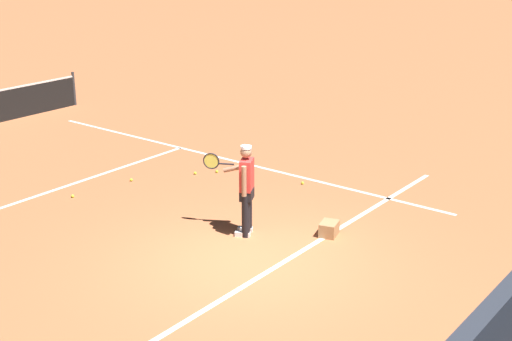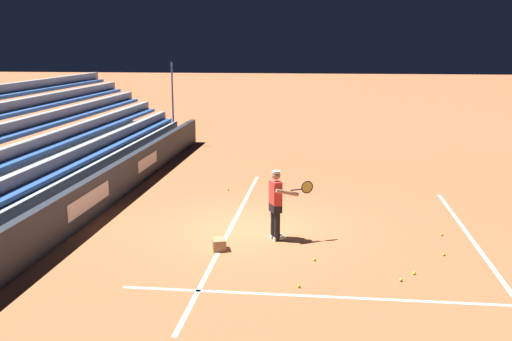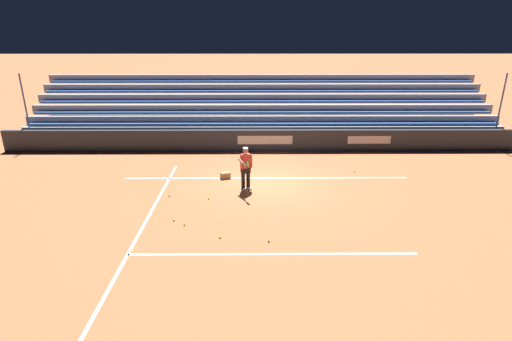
% 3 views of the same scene
% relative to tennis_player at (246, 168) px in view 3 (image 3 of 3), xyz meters
% --- Properties ---
extents(ground_plane, '(160.00, 160.00, 0.00)m').
position_rel_tennis_player_xyz_m(ground_plane, '(-0.84, -0.75, -0.89)').
color(ground_plane, '#B7663D').
extents(court_baseline_white, '(12.00, 0.10, 0.01)m').
position_rel_tennis_player_xyz_m(court_baseline_white, '(-0.84, -1.25, -0.89)').
color(court_baseline_white, white).
rests_on(court_baseline_white, ground).
extents(court_sideline_white, '(0.10, 12.00, 0.01)m').
position_rel_tennis_player_xyz_m(court_sideline_white, '(3.27, 3.25, -0.89)').
color(court_sideline_white, white).
rests_on(court_sideline_white, ground).
extents(court_service_line_white, '(8.22, 0.10, 0.01)m').
position_rel_tennis_player_xyz_m(court_service_line_white, '(-0.84, 4.75, -0.89)').
color(court_service_line_white, white).
rests_on(court_service_line_white, ground).
extents(back_wall_sponsor_board, '(26.62, 0.25, 1.10)m').
position_rel_tennis_player_xyz_m(back_wall_sponsor_board, '(-0.85, -5.20, -0.34)').
color(back_wall_sponsor_board, '#2D333D').
rests_on(back_wall_sponsor_board, ground).
extents(bleacher_stand, '(25.29, 4.00, 3.85)m').
position_rel_tennis_player_xyz_m(bleacher_stand, '(-0.84, -7.83, -0.10)').
color(bleacher_stand, '#9EA3A8').
rests_on(bleacher_stand, ground).
extents(tennis_player, '(0.56, 1.07, 1.71)m').
position_rel_tennis_player_xyz_m(tennis_player, '(0.00, 0.00, 0.00)').
color(tennis_player, black).
rests_on(tennis_player, ground).
extents(ball_box_cardboard, '(0.47, 0.40, 0.26)m').
position_rel_tennis_player_xyz_m(ball_box_cardboard, '(0.90, -1.26, -0.76)').
color(ball_box_cardboard, '#A87F51').
rests_on(ball_box_cardboard, ground).
extents(tennis_ball_stray_back, '(0.07, 0.07, 0.07)m').
position_rel_tennis_player_xyz_m(tennis_ball_stray_back, '(1.94, 3.03, -0.86)').
color(tennis_ball_stray_back, '#CCE533').
rests_on(tennis_ball_stray_back, ground).
extents(tennis_ball_by_box, '(0.07, 0.07, 0.07)m').
position_rel_tennis_player_xyz_m(tennis_ball_by_box, '(0.71, 3.85, -0.86)').
color(tennis_ball_by_box, '#CCE533').
rests_on(tennis_ball_by_box, ground).
extents(tennis_ball_midcourt, '(0.07, 0.07, 0.07)m').
position_rel_tennis_player_xyz_m(tennis_ball_midcourt, '(1.38, 0.95, -0.86)').
color(tennis_ball_midcourt, '#CCE533').
rests_on(tennis_ball_midcourt, ground).
extents(tennis_ball_far_right, '(0.07, 0.07, 0.07)m').
position_rel_tennis_player_xyz_m(tennis_ball_far_right, '(-4.76, -1.98, -0.86)').
color(tennis_ball_far_right, '#CCE533').
rests_on(tennis_ball_far_right, ground).
extents(tennis_ball_far_left, '(0.07, 0.07, 0.07)m').
position_rel_tennis_player_xyz_m(tennis_ball_far_left, '(2.34, 2.71, -0.86)').
color(tennis_ball_far_left, '#CCE533').
rests_on(tennis_ball_far_left, ground).
extents(tennis_ball_toward_net, '(0.07, 0.07, 0.07)m').
position_rel_tennis_player_xyz_m(tennis_ball_toward_net, '(2.90, 0.68, -0.86)').
color(tennis_ball_toward_net, '#CCE533').
rests_on(tennis_ball_toward_net, ground).
extents(tennis_ball_on_baseline, '(0.07, 0.07, 0.07)m').
position_rel_tennis_player_xyz_m(tennis_ball_on_baseline, '(-0.75, 4.07, -0.86)').
color(tennis_ball_on_baseline, '#CCE533').
rests_on(tennis_ball_on_baseline, ground).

